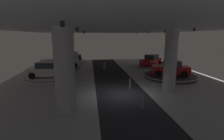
{
  "coord_description": "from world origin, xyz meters",
  "views": [
    {
      "loc": [
        -2.64,
        -13.74,
        4.9
      ],
      "look_at": [
        -0.39,
        3.62,
        1.4
      ],
      "focal_mm": 27.46,
      "sensor_mm": 36.0,
      "label": 1
    }
  ],
  "objects_px": {
    "brand_sign_pylon": "(64,70)",
    "display_platform_mid_right": "(170,76)",
    "column_left": "(65,70)",
    "display_car_mid_left": "(47,70)",
    "display_car_mid_right": "(170,68)",
    "display_platform_deep_left": "(73,62)",
    "column_right": "(170,60)",
    "display_car_far_right": "(151,60)",
    "display_platform_mid_left": "(48,78)",
    "visitor_walking_near": "(104,68)",
    "pickup_truck_far_left": "(62,62)",
    "display_car_deep_left": "(73,57)",
    "display_platform_far_left": "(60,69)",
    "display_platform_far_right": "(151,66)"
  },
  "relations": [
    {
      "from": "brand_sign_pylon",
      "to": "display_car_mid_right",
      "type": "xyz_separation_m",
      "value": [
        11.66,
        3.4,
        -0.76
      ]
    },
    {
      "from": "display_platform_mid_left",
      "to": "display_car_mid_left",
      "type": "height_order",
      "value": "display_car_mid_left"
    },
    {
      "from": "display_car_mid_right",
      "to": "display_platform_deep_left",
      "type": "height_order",
      "value": "display_car_mid_right"
    },
    {
      "from": "display_platform_mid_right",
      "to": "display_platform_deep_left",
      "type": "xyz_separation_m",
      "value": [
        -12.54,
        13.82,
        -0.05
      ]
    },
    {
      "from": "display_car_deep_left",
      "to": "display_platform_mid_left",
      "type": "relative_size",
      "value": 0.93
    },
    {
      "from": "column_right",
      "to": "column_left",
      "type": "bearing_deg",
      "value": -158.83
    },
    {
      "from": "display_platform_deep_left",
      "to": "pickup_truck_far_left",
      "type": "height_order",
      "value": "pickup_truck_far_left"
    },
    {
      "from": "display_platform_mid_left",
      "to": "display_car_deep_left",
      "type": "bearing_deg",
      "value": 82.35
    },
    {
      "from": "display_platform_mid_left",
      "to": "visitor_walking_near",
      "type": "relative_size",
      "value": 3.07
    },
    {
      "from": "display_car_mid_left",
      "to": "visitor_walking_near",
      "type": "relative_size",
      "value": 2.7
    },
    {
      "from": "display_car_mid_right",
      "to": "display_car_deep_left",
      "type": "xyz_separation_m",
      "value": [
        -12.58,
        13.8,
        -0.09
      ]
    },
    {
      "from": "display_platform_far_right",
      "to": "display_platform_mid_left",
      "type": "relative_size",
      "value": 1.16
    },
    {
      "from": "display_platform_far_left",
      "to": "column_right",
      "type": "bearing_deg",
      "value": -44.41
    },
    {
      "from": "visitor_walking_near",
      "to": "display_car_mid_left",
      "type": "bearing_deg",
      "value": -172.5
    },
    {
      "from": "column_left",
      "to": "display_platform_far_left",
      "type": "distance_m",
      "value": 15.21
    },
    {
      "from": "display_platform_deep_left",
      "to": "column_left",
      "type": "bearing_deg",
      "value": -85.76
    },
    {
      "from": "display_car_deep_left",
      "to": "display_car_mid_left",
      "type": "xyz_separation_m",
      "value": [
        -1.7,
        -12.45,
        -0.0
      ]
    },
    {
      "from": "display_car_far_right",
      "to": "display_platform_mid_right",
      "type": "bearing_deg",
      "value": -92.98
    },
    {
      "from": "display_car_far_right",
      "to": "display_car_mid_left",
      "type": "height_order",
      "value": "display_car_far_right"
    },
    {
      "from": "brand_sign_pylon",
      "to": "display_platform_mid_left",
      "type": "relative_size",
      "value": 0.75
    },
    {
      "from": "display_car_far_right",
      "to": "visitor_walking_near",
      "type": "height_order",
      "value": "display_car_far_right"
    },
    {
      "from": "display_platform_far_left",
      "to": "display_car_deep_left",
      "type": "bearing_deg",
      "value": 80.04
    },
    {
      "from": "display_platform_far_left",
      "to": "display_platform_mid_right",
      "type": "bearing_deg",
      "value": -26.94
    },
    {
      "from": "column_left",
      "to": "display_car_mid_left",
      "type": "distance_m",
      "value": 9.81
    },
    {
      "from": "column_right",
      "to": "brand_sign_pylon",
      "type": "distance_m",
      "value": 9.52
    },
    {
      "from": "display_platform_far_left",
      "to": "display_car_far_right",
      "type": "bearing_deg",
      "value": 1.55
    },
    {
      "from": "brand_sign_pylon",
      "to": "display_platform_far_left",
      "type": "relative_size",
      "value": 0.64
    },
    {
      "from": "display_car_deep_left",
      "to": "display_car_far_right",
      "type": "bearing_deg",
      "value": -26.39
    },
    {
      "from": "column_left",
      "to": "display_car_mid_left",
      "type": "height_order",
      "value": "column_left"
    },
    {
      "from": "display_platform_mid_right",
      "to": "display_car_mid_right",
      "type": "distance_m",
      "value": 0.93
    },
    {
      "from": "display_car_mid_right",
      "to": "display_platform_far_right",
      "type": "bearing_deg",
      "value": 87.42
    },
    {
      "from": "display_car_deep_left",
      "to": "display_platform_far_left",
      "type": "bearing_deg",
      "value": -99.96
    },
    {
      "from": "display_car_far_right",
      "to": "display_platform_far_left",
      "type": "height_order",
      "value": "display_car_far_right"
    },
    {
      "from": "column_left",
      "to": "display_platform_mid_right",
      "type": "xyz_separation_m",
      "value": [
        10.95,
        7.73,
        -2.55
      ]
    },
    {
      "from": "display_platform_mid_left",
      "to": "display_platform_far_left",
      "type": "bearing_deg",
      "value": 85.17
    },
    {
      "from": "column_right",
      "to": "column_left",
      "type": "distance_m",
      "value": 9.39
    },
    {
      "from": "brand_sign_pylon",
      "to": "display_platform_mid_right",
      "type": "distance_m",
      "value": 12.23
    },
    {
      "from": "display_platform_mid_left",
      "to": "display_platform_mid_right",
      "type": "bearing_deg",
      "value": -5.39
    },
    {
      "from": "brand_sign_pylon",
      "to": "display_platform_far_right",
      "type": "xyz_separation_m",
      "value": [
        11.99,
        10.76,
        -1.73
      ]
    },
    {
      "from": "column_right",
      "to": "display_car_far_right",
      "type": "distance_m",
      "value": 12.11
    },
    {
      "from": "column_right",
      "to": "display_platform_deep_left",
      "type": "height_order",
      "value": "column_right"
    },
    {
      "from": "column_right",
      "to": "brand_sign_pylon",
      "type": "bearing_deg",
      "value": 174.39
    },
    {
      "from": "display_platform_mid_left",
      "to": "pickup_truck_far_left",
      "type": "bearing_deg",
      "value": 82.28
    },
    {
      "from": "display_car_deep_left",
      "to": "pickup_truck_far_left",
      "type": "distance_m",
      "value": 6.76
    },
    {
      "from": "display_platform_mid_left",
      "to": "pickup_truck_far_left",
      "type": "xyz_separation_m",
      "value": [
        0.78,
        5.75,
        1.02
      ]
    },
    {
      "from": "brand_sign_pylon",
      "to": "display_platform_mid_left",
      "type": "height_order",
      "value": "brand_sign_pylon"
    },
    {
      "from": "display_platform_far_left",
      "to": "visitor_walking_near",
      "type": "relative_size",
      "value": 3.57
    },
    {
      "from": "column_right",
      "to": "display_platform_mid_right",
      "type": "height_order",
      "value": "column_right"
    },
    {
      "from": "display_car_deep_left",
      "to": "display_car_mid_left",
      "type": "height_order",
      "value": "display_car_deep_left"
    },
    {
      "from": "column_right",
      "to": "display_platform_deep_left",
      "type": "distance_m",
      "value": 21.06
    }
  ]
}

